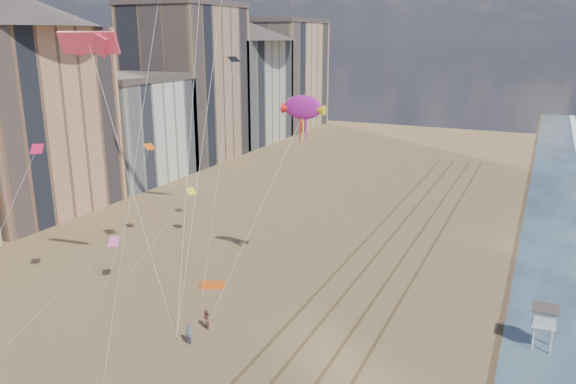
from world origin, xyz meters
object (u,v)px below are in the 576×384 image
(lifeguard_stand, at_px, (545,317))
(show_kite, at_px, (303,108))
(kite_flyer_b, at_px, (206,320))
(kite_flyer_a, at_px, (189,334))
(grounded_kite, at_px, (213,285))

(lifeguard_stand, bearing_deg, show_kite, 174.47)
(lifeguard_stand, relative_size, kite_flyer_b, 1.99)
(show_kite, bearing_deg, kite_flyer_a, -106.66)
(lifeguard_stand, height_order, show_kite, show_kite)
(kite_flyer_a, relative_size, kite_flyer_b, 1.05)
(grounded_kite, xyz_separation_m, kite_flyer_b, (3.87, -7.17, 0.72))
(lifeguard_stand, height_order, kite_flyer_a, lifeguard_stand)
(grounded_kite, bearing_deg, kite_flyer_a, -91.59)
(grounded_kite, bearing_deg, show_kite, -2.51)
(kite_flyer_a, height_order, kite_flyer_b, kite_flyer_a)
(lifeguard_stand, distance_m, show_kite, 25.17)
(kite_flyer_b, bearing_deg, kite_flyer_a, -32.29)
(kite_flyer_a, bearing_deg, lifeguard_stand, 20.57)
(show_kite, xyz_separation_m, kite_flyer_b, (-3.96, -10.25, -16.04))
(grounded_kite, relative_size, kite_flyer_a, 1.28)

